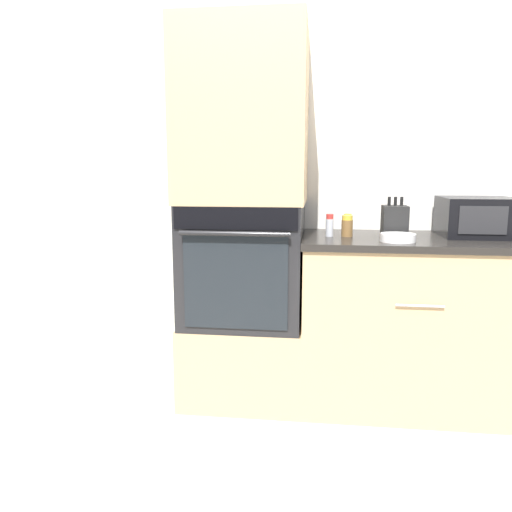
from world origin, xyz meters
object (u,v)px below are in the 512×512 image
object	(u,v)px
condiment_jar_far	(348,224)
knife_block	(394,221)
wall_oven	(244,262)
microwave	(477,217)
condiment_jar_back	(347,226)
condiment_jar_mid	(386,226)
condiment_jar_near	(330,226)
bowl	(398,238)

from	to	relation	value
condiment_jar_far	knife_block	bearing A→B (deg)	-31.67
wall_oven	microwave	bearing A→B (deg)	3.88
knife_block	condiment_jar_back	bearing A→B (deg)	-177.01
microwave	condiment_jar_mid	xyz separation A→B (m)	(-0.44, 0.11, -0.07)
condiment_jar_near	condiment_jar_back	world-z (taller)	condiment_jar_near
knife_block	condiment_jar_near	distance (m)	0.33
wall_oven	knife_block	world-z (taller)	knife_block
knife_block	bowl	size ratio (longest dim) A/B	1.23
condiment_jar_mid	condiment_jar_back	size ratio (longest dim) A/B	0.67
bowl	condiment_jar_near	world-z (taller)	condiment_jar_near
wall_oven	condiment_jar_near	bearing A→B (deg)	-1.98
bowl	condiment_jar_far	xyz separation A→B (m)	(-0.22, 0.31, 0.03)
wall_oven	condiment_jar_near	world-z (taller)	wall_oven
condiment_jar_near	condiment_jar_far	distance (m)	0.19
wall_oven	condiment_jar_mid	size ratio (longest dim) A/B	8.73
microwave	condiment_jar_back	xyz separation A→B (m)	(-0.66, -0.09, -0.05)
bowl	condiment_jar_back	distance (m)	0.28
bowl	condiment_jar_back	world-z (taller)	condiment_jar_back
bowl	condiment_jar_far	distance (m)	0.39
condiment_jar_near	condiment_jar_far	bearing A→B (deg)	58.59
condiment_jar_back	wall_oven	bearing A→B (deg)	179.51
wall_oven	condiment_jar_far	world-z (taller)	wall_oven
microwave	condiment_jar_far	size ratio (longest dim) A/B	3.49
knife_block	bowl	world-z (taller)	knife_block
knife_block	condiment_jar_mid	bearing A→B (deg)	95.51
wall_oven	bowl	bearing A→B (deg)	-11.94
wall_oven	knife_block	size ratio (longest dim) A/B	3.10
bowl	condiment_jar_back	bearing A→B (deg)	145.80
condiment_jar_mid	knife_block	bearing A→B (deg)	-84.49
microwave	knife_block	xyz separation A→B (m)	(-0.42, -0.07, -0.02)
knife_block	bowl	distance (m)	0.18
wall_oven	condiment_jar_near	xyz separation A→B (m)	(0.45, -0.02, 0.20)
wall_oven	knife_block	distance (m)	0.81
wall_oven	condiment_jar_far	bearing A→B (deg)	15.18
knife_block	microwave	bearing A→B (deg)	9.83
condiment_jar_near	bowl	bearing A→B (deg)	-24.54
wall_oven	microwave	world-z (taller)	microwave
wall_oven	condiment_jar_back	xyz separation A→B (m)	(0.54, -0.00, 0.20)
condiment_jar_far	condiment_jar_back	size ratio (longest dim) A/B	0.95
condiment_jar_far	condiment_jar_near	bearing A→B (deg)	-121.41
condiment_jar_mid	microwave	bearing A→B (deg)	-13.85
knife_block	condiment_jar_far	world-z (taller)	knife_block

